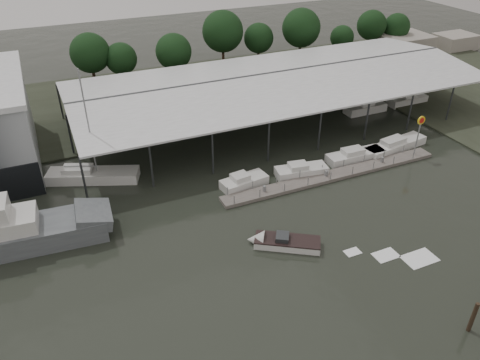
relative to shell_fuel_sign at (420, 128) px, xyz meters
name	(u,v)px	position (x,y,z in m)	size (l,w,h in m)	color
ground	(254,265)	(-27.00, -9.99, -3.93)	(200.00, 200.00, 0.00)	black
land_strip_far	(141,101)	(-27.00, 32.01, -3.83)	(140.00, 30.00, 0.30)	#32392B
covered_boat_shed	(278,77)	(-10.00, 18.01, 2.20)	(58.24, 24.00, 6.96)	white
floating_dock	(333,175)	(-12.00, 0.01, -3.72)	(28.00, 2.00, 1.40)	slate
shell_fuel_sign	(420,128)	(0.00, 0.00, 0.00)	(1.10, 0.18, 5.55)	gray
distant_commercial_buildings	(420,44)	(32.03, 34.70, -2.08)	(22.00, 8.00, 4.00)	gray
grey_trawler	(5,235)	(-46.96, 1.54, -2.35)	(19.22, 5.85, 8.84)	#585E62
white_sailboat	(92,175)	(-37.86, 10.75, -3.28)	(10.52, 6.25, 13.45)	silver
speedboat_underway	(281,242)	(-23.49, -8.51, -3.53)	(15.86, 10.62, 2.00)	silver
moored_cruiser_0	(244,182)	(-22.41, 2.41, -3.31)	(5.62, 2.90, 1.70)	silver
moored_cruiser_1	(301,171)	(-15.27, 1.91, -3.31)	(6.37, 3.13, 1.70)	silver
moored_cruiser_2	(355,156)	(-7.27, 2.36, -3.31)	(7.60, 2.45, 1.70)	silver
moored_cruiser_3	(395,145)	(-0.91, 2.54, -3.31)	(9.56, 3.54, 1.70)	silver
horizon_tree_line	(250,37)	(-4.71, 38.53, 2.31)	(65.64, 10.35, 10.98)	black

